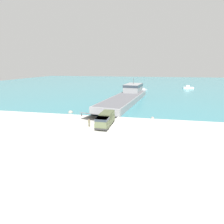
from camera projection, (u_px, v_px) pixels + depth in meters
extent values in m
plane|color=#B7B5AD|center=(112.00, 123.00, 39.51)|extent=(240.00, 240.00, 0.00)
cube|color=teal|center=(136.00, 84.00, 129.66)|extent=(240.00, 180.00, 0.01)
cube|color=gray|center=(124.00, 100.00, 61.49)|extent=(14.45, 38.15, 2.02)
cube|color=#56565B|center=(125.00, 97.00, 61.22)|extent=(13.54, 36.57, 0.08)
cube|color=gray|center=(133.00, 88.00, 72.54)|extent=(7.56, 11.26, 3.33)
cube|color=#28333D|center=(133.00, 85.00, 72.28)|extent=(7.74, 11.39, 1.00)
cylinder|color=#3F3F42|center=(133.00, 81.00, 71.82)|extent=(0.16, 0.16, 2.40)
cube|color=#56565B|center=(99.00, 115.00, 41.90)|extent=(8.07, 7.01, 2.07)
cube|color=#566042|center=(105.00, 122.00, 37.16)|extent=(2.84, 7.42, 1.11)
cube|color=#566042|center=(102.00, 120.00, 34.63)|extent=(2.47, 2.59, 1.00)
cube|color=#28333D|center=(102.00, 119.00, 34.56)|extent=(2.55, 2.62, 0.50)
cube|color=#495236|center=(107.00, 115.00, 38.04)|extent=(2.62, 4.73, 1.24)
cube|color=#2D2D2D|center=(101.00, 129.00, 33.90)|extent=(2.57, 0.36, 0.32)
cylinder|color=black|center=(107.00, 127.00, 34.89)|extent=(0.45, 1.14, 1.13)
cylinder|color=black|center=(98.00, 126.00, 35.35)|extent=(0.45, 1.14, 1.13)
cylinder|color=black|center=(112.00, 121.00, 38.64)|extent=(0.45, 1.14, 1.13)
cylinder|color=black|center=(103.00, 121.00, 39.10)|extent=(0.45, 1.14, 1.13)
cylinder|color=black|center=(113.00, 120.00, 39.67)|extent=(0.45, 1.14, 1.13)
cylinder|color=black|center=(104.00, 119.00, 40.14)|extent=(0.45, 1.14, 1.13)
cylinder|color=#6B664C|center=(89.00, 125.00, 36.61)|extent=(0.14, 0.14, 0.82)
cylinder|color=#6B664C|center=(90.00, 125.00, 36.65)|extent=(0.14, 0.14, 0.82)
cube|color=#6B664C|center=(89.00, 122.00, 36.44)|extent=(0.50, 0.40, 0.65)
sphere|color=tan|center=(89.00, 120.00, 36.33)|extent=(0.22, 0.22, 0.22)
cube|color=white|center=(188.00, 88.00, 99.55)|extent=(5.65, 2.71, 0.91)
cube|color=silver|center=(188.00, 86.00, 99.36)|extent=(1.75, 1.77, 1.00)
cube|color=#B7BABF|center=(142.00, 90.00, 90.64)|extent=(5.63, 8.01, 0.62)
cube|color=silver|center=(142.00, 89.00, 90.92)|extent=(2.69, 2.86, 0.68)
cylinder|color=#333338|center=(82.00, 115.00, 44.43)|extent=(0.25, 0.25, 0.53)
sphere|color=#333338|center=(82.00, 114.00, 44.34)|extent=(0.29, 0.29, 0.29)
sphere|color=gray|center=(71.00, 113.00, 47.74)|extent=(1.36, 1.36, 1.36)
sphere|color=gray|center=(153.00, 118.00, 42.81)|extent=(0.83, 0.83, 0.83)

